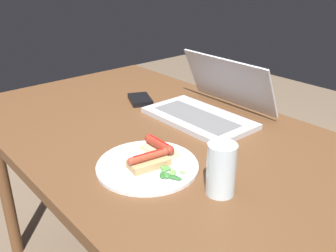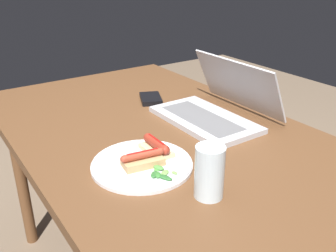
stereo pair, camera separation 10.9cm
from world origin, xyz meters
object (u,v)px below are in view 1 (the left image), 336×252
at_px(laptop, 207,107).
at_px(external_drive, 140,99).
at_px(plate, 147,165).
at_px(drinking_glass, 221,169).

distance_m(laptop, external_drive, 0.29).
xyz_separation_m(plate, drinking_glass, (0.20, 0.06, 0.06)).
distance_m(plate, drinking_glass, 0.22).
bearing_deg(external_drive, plate, -10.03).
bearing_deg(external_drive, drinking_glass, 4.40).
distance_m(laptop, plate, 0.40).
xyz_separation_m(laptop, external_drive, (-0.28, -0.08, -0.03)).
bearing_deg(plate, external_drive, 145.44).
relative_size(drinking_glass, external_drive, 0.91).
bearing_deg(drinking_glass, external_drive, 159.87).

